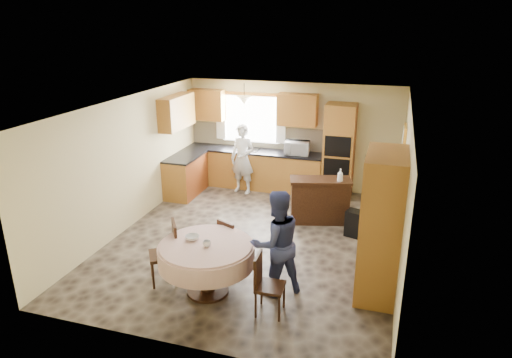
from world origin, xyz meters
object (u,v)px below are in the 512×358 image
object	(u,v)px
dining_table	(207,255)
chair_left	(168,249)
sideboard	(320,202)
chair_right	(265,281)
oven_tower	(339,151)
chair_back	(230,242)
cupboard	(381,225)
person_dining	(276,243)
person_sink	(243,159)

from	to	relation	value
dining_table	chair_left	world-z (taller)	chair_left
sideboard	dining_table	size ratio (longest dim) A/B	0.85
sideboard	chair_right	xyz separation A→B (m)	(-0.21, -3.20, 0.06)
chair_left	chair_right	distance (m)	1.67
chair_left	chair_right	bearing A→B (deg)	45.10
oven_tower	chair_back	distance (m)	3.98
oven_tower	dining_table	bearing A→B (deg)	-106.12
cupboard	dining_table	size ratio (longest dim) A/B	1.53
chair_right	oven_tower	bearing A→B (deg)	-6.65
chair_left	chair_back	world-z (taller)	chair_left
chair_left	chair_back	xyz separation A→B (m)	(0.78, 0.62, -0.06)
dining_table	chair_back	xyz separation A→B (m)	(0.08, 0.75, -0.15)
dining_table	oven_tower	bearing A→B (deg)	73.88
dining_table	chair_back	distance (m)	0.77
chair_left	dining_table	bearing A→B (deg)	45.77
dining_table	chair_right	world-z (taller)	chair_right
sideboard	dining_table	bearing A→B (deg)	-125.82
sideboard	person_dining	xyz separation A→B (m)	(-0.20, -2.67, 0.38)
sideboard	chair_left	world-z (taller)	chair_left
oven_tower	cupboard	size ratio (longest dim) A/B	0.99
chair_back	chair_right	bearing A→B (deg)	156.25
chair_right	person_sink	distance (m)	4.68
cupboard	dining_table	world-z (taller)	cupboard
chair_left	chair_right	xyz separation A→B (m)	(1.63, -0.35, -0.05)
chair_right	sideboard	bearing A→B (deg)	-6.02
sideboard	person_sink	bearing A→B (deg)	135.77
dining_table	chair_left	size ratio (longest dim) A/B	1.44
person_sink	person_dining	bearing A→B (deg)	-53.79
chair_right	person_dining	size ratio (longest dim) A/B	0.55
chair_left	person_sink	xyz separation A→B (m)	(-0.14, 3.97, 0.27)
chair_back	person_dining	size ratio (longest dim) A/B	0.53
dining_table	person_dining	distance (m)	1.02
cupboard	dining_table	bearing A→B (deg)	-161.41
dining_table	chair_right	bearing A→B (deg)	-12.50
oven_tower	sideboard	bearing A→B (deg)	-95.71
chair_back	chair_right	world-z (taller)	chair_right
chair_back	person_sink	size ratio (longest dim) A/B	0.53
chair_left	person_dining	distance (m)	1.68
sideboard	oven_tower	bearing A→B (deg)	69.50
dining_table	chair_right	xyz separation A→B (m)	(0.94, -0.21, -0.14)
sideboard	chair_right	world-z (taller)	chair_right
person_dining	sideboard	bearing A→B (deg)	-133.21
chair_left	person_sink	bearing A→B (deg)	149.14
dining_table	person_sink	distance (m)	4.20
cupboard	person_dining	bearing A→B (deg)	-161.39
person_dining	chair_left	bearing A→B (deg)	-32.69
dining_table	person_sink	bearing A→B (deg)	101.46
chair_left	person_dining	bearing A→B (deg)	63.37
oven_tower	cupboard	bearing A→B (deg)	-73.88
oven_tower	chair_left	xyz separation A→B (m)	(-1.99, -4.36, -0.53)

